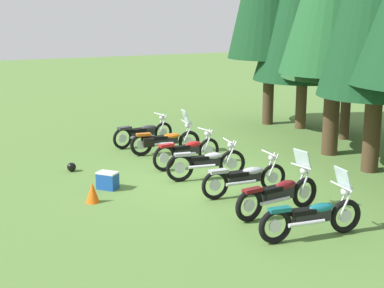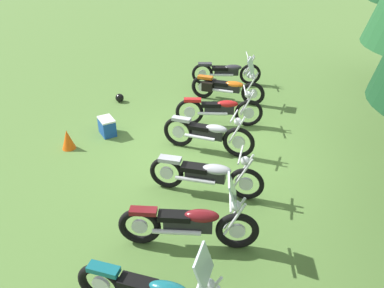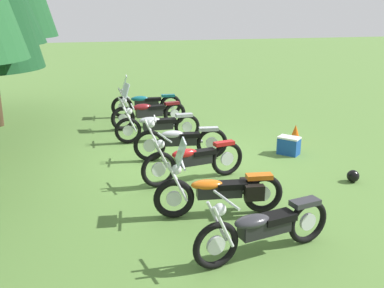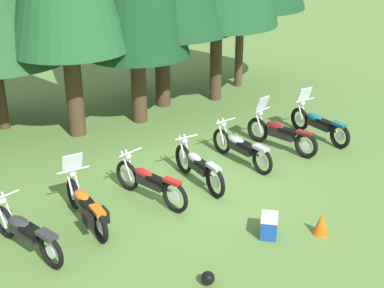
{
  "view_description": "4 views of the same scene",
  "coord_description": "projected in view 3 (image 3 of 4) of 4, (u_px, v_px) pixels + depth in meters",
  "views": [
    {
      "loc": [
        12.96,
        -6.73,
        4.38
      ],
      "look_at": [
        -1.04,
        0.01,
        0.74
      ],
      "focal_mm": 53.98,
      "sensor_mm": 36.0,
      "label": 1
    },
    {
      "loc": [
        7.68,
        1.14,
        4.71
      ],
      "look_at": [
        0.74,
        -0.26,
        0.61
      ],
      "focal_mm": 36.41,
      "sensor_mm": 36.0,
      "label": 2
    },
    {
      "loc": [
        -9.42,
        2.32,
        3.36
      ],
      "look_at": [
        -1.0,
        -0.05,
        0.66
      ],
      "focal_mm": 40.93,
      "sensor_mm": 36.0,
      "label": 3
    },
    {
      "loc": [
        -7.4,
        -8.92,
        6.02
      ],
      "look_at": [
        0.32,
        0.67,
        0.7
      ],
      "focal_mm": 50.51,
      "sensor_mm": 36.0,
      "label": 4
    }
  ],
  "objects": [
    {
      "name": "motorcycle_0",
      "position": [
        264.0,
        227.0,
        6.13
      ],
      "size": [
        0.72,
        2.23,
        1.0
      ],
      "rotation": [
        0.0,
        0.0,
        1.75
      ],
      "color": "black",
      "rests_on": "ground_plane"
    },
    {
      "name": "traffic_cone",
      "position": [
        295.0,
        134.0,
        11.48
      ],
      "size": [
        0.32,
        0.32,
        0.48
      ],
      "primitive_type": "cone",
      "color": "#EA590F",
      "rests_on": "ground_plane"
    },
    {
      "name": "ground_plane",
      "position": [
        179.0,
        159.0,
        10.26
      ],
      "size": [
        80.0,
        80.0,
        0.0
      ],
      "primitive_type": "plane",
      "color": "#547A38"
    },
    {
      "name": "motorcycle_5",
      "position": [
        148.0,
        112.0,
        12.84
      ],
      "size": [
        0.63,
        2.3,
        1.36
      ],
      "rotation": [
        0.0,
        0.0,
        1.7
      ],
      "color": "black",
      "rests_on": "ground_plane"
    },
    {
      "name": "dropped_helmet",
      "position": [
        353.0,
        176.0,
        8.87
      ],
      "size": [
        0.25,
        0.25,
        0.25
      ],
      "primitive_type": "sphere",
      "color": "black",
      "rests_on": "ground_plane"
    },
    {
      "name": "motorcycle_6",
      "position": [
        145.0,
        103.0,
        14.19
      ],
      "size": [
        0.73,
        2.28,
        1.36
      ],
      "rotation": [
        0.0,
        0.0,
        1.47
      ],
      "color": "black",
      "rests_on": "ground_plane"
    },
    {
      "name": "motorcycle_3",
      "position": [
        180.0,
        141.0,
        10.09
      ],
      "size": [
        0.62,
        2.18,
        1.02
      ],
      "rotation": [
        0.0,
        0.0,
        1.43
      ],
      "color": "black",
      "rests_on": "ground_plane"
    },
    {
      "name": "picnic_cooler",
      "position": [
        289.0,
        145.0,
        10.54
      ],
      "size": [
        0.59,
        0.57,
        0.44
      ],
      "color": "#19479E",
      "rests_on": "ground_plane"
    },
    {
      "name": "motorcycle_4",
      "position": [
        157.0,
        125.0,
        11.5
      ],
      "size": [
        0.65,
        2.27,
        1.0
      ],
      "rotation": [
        0.0,
        0.0,
        1.53
      ],
      "color": "black",
      "rests_on": "ground_plane"
    },
    {
      "name": "motorcycle_1",
      "position": [
        221.0,
        190.0,
        7.35
      ],
      "size": [
        0.78,
        2.21,
        1.35
      ],
      "rotation": [
        0.0,
        0.0,
        1.43
      ],
      "color": "black",
      "rests_on": "ground_plane"
    },
    {
      "name": "motorcycle_2",
      "position": [
        193.0,
        160.0,
        8.82
      ],
      "size": [
        0.67,
        2.25,
        1.02
      ],
      "rotation": [
        0.0,
        0.0,
        1.73
      ],
      "color": "black",
      "rests_on": "ground_plane"
    }
  ]
}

